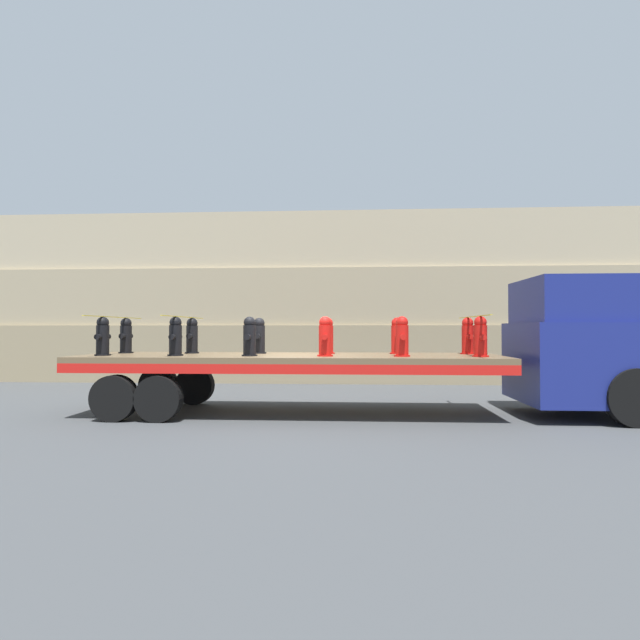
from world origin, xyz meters
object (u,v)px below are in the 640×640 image
at_px(fire_hydrant_red_near_3, 325,337).
at_px(fire_hydrant_red_far_3, 328,336).
at_px(fire_hydrant_black_near_0, 103,337).
at_px(fire_hydrant_black_far_1, 192,336).
at_px(fire_hydrant_black_near_1, 175,337).
at_px(truck_cab, 584,348).
at_px(fire_hydrant_red_far_5, 468,336).
at_px(fire_hydrant_red_far_4, 397,336).
at_px(fire_hydrant_red_near_5, 480,337).
at_px(fire_hydrant_black_near_2, 250,337).
at_px(fire_hydrant_black_far_2, 259,336).
at_px(flatbed_trailer, 258,366).
at_px(fire_hydrant_red_near_4, 402,337).
at_px(fire_hydrant_black_far_0, 126,336).

distance_m(fire_hydrant_red_near_3, fire_hydrant_red_far_3, 1.14).
bearing_deg(fire_hydrant_black_near_0, fire_hydrant_black_far_1, 34.85).
distance_m(fire_hydrant_black_near_1, fire_hydrant_red_far_3, 3.47).
xyz_separation_m(truck_cab, fire_hydrant_red_far_5, (-2.38, 0.57, 0.24)).
bearing_deg(fire_hydrant_red_far_4, fire_hydrant_black_near_1, -166.94).
bearing_deg(fire_hydrant_red_far_4, truck_cab, -8.09).
bearing_deg(fire_hydrant_red_near_5, fire_hydrant_black_near_0, 180.00).
distance_m(fire_hydrant_black_near_2, fire_hydrant_red_far_4, 3.47).
distance_m(fire_hydrant_black_far_2, fire_hydrant_red_near_3, 2.00).
relative_size(fire_hydrant_red_far_3, fire_hydrant_red_far_4, 1.00).
relative_size(flatbed_trailer, fire_hydrant_black_far_1, 10.97).
relative_size(fire_hydrant_black_far_1, fire_hydrant_red_near_4, 1.00).
xyz_separation_m(flatbed_trailer, fire_hydrant_red_near_4, (3.21, -0.57, 0.68)).
relative_size(flatbed_trailer, fire_hydrant_red_far_5, 10.97).
distance_m(fire_hydrant_red_far_3, fire_hydrant_red_near_4, 2.00).
relative_size(truck_cab, fire_hydrant_black_far_2, 3.51).
relative_size(fire_hydrant_black_near_1, fire_hydrant_red_far_4, 1.00).
xyz_separation_m(fire_hydrant_black_far_0, fire_hydrant_red_far_3, (4.92, 0.00, 0.00)).
distance_m(fire_hydrant_red_near_3, fire_hydrant_red_far_5, 3.47).
bearing_deg(fire_hydrant_black_far_0, flatbed_trailer, -9.67).
distance_m(fire_hydrant_black_far_2, fire_hydrant_red_far_5, 4.92).
relative_size(fire_hydrant_black_far_1, fire_hydrant_red_near_3, 1.00).
xyz_separation_m(fire_hydrant_red_far_3, fire_hydrant_red_far_5, (3.28, 0.00, 0.00)).
bearing_deg(fire_hydrant_black_near_1, fire_hydrant_red_far_3, 19.19).
relative_size(fire_hydrant_red_near_3, fire_hydrant_red_near_5, 1.00).
relative_size(fire_hydrant_black_near_2, fire_hydrant_red_near_5, 1.00).
relative_size(fire_hydrant_black_near_0, fire_hydrant_black_far_0, 1.00).
bearing_deg(fire_hydrant_black_far_0, fire_hydrant_red_far_4, 0.00).
height_order(fire_hydrant_black_far_2, fire_hydrant_red_far_5, same).
distance_m(fire_hydrant_black_near_1, fire_hydrant_black_far_2, 2.00).
relative_size(fire_hydrant_black_near_1, fire_hydrant_red_near_4, 1.00).
distance_m(fire_hydrant_black_near_2, fire_hydrant_red_near_3, 1.64).
height_order(truck_cab, fire_hydrant_black_far_0, truck_cab).
bearing_deg(truck_cab, fire_hydrant_black_near_0, -176.91).
height_order(fire_hydrant_black_far_0, fire_hydrant_black_far_1, same).
distance_m(fire_hydrant_black_near_0, fire_hydrant_black_far_1, 2.00).
xyz_separation_m(fire_hydrant_black_near_1, fire_hydrant_black_far_1, (0.00, 1.14, 0.00)).
bearing_deg(fire_hydrant_black_near_0, fire_hydrant_red_near_4, 0.00).
height_order(fire_hydrant_black_far_1, fire_hydrant_red_far_3, same).
bearing_deg(fire_hydrant_red_near_5, truck_cab, 13.50).
bearing_deg(fire_hydrant_red_far_3, fire_hydrant_red_near_3, -90.00).
bearing_deg(flatbed_trailer, fire_hydrant_red_far_5, 6.71).
bearing_deg(fire_hydrant_red_far_5, fire_hydrant_black_near_2, -166.94).
bearing_deg(flatbed_trailer, fire_hydrant_black_near_2, -96.87).
bearing_deg(fire_hydrant_red_far_5, fire_hydrant_black_far_0, 180.00).
bearing_deg(fire_hydrant_black_near_2, fire_hydrant_red_near_4, 0.00).
distance_m(fire_hydrant_black_near_1, fire_hydrant_red_near_5, 6.56).
distance_m(truck_cab, fire_hydrant_black_near_1, 8.96).
bearing_deg(fire_hydrant_black_near_1, flatbed_trailer, 18.47).
bearing_deg(fire_hydrant_red_near_4, fire_hydrant_red_near_3, 180.00).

